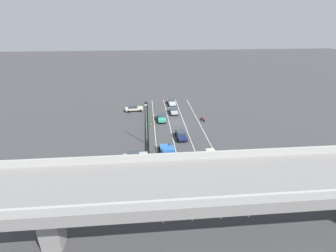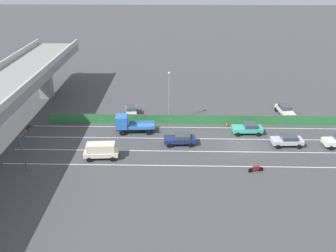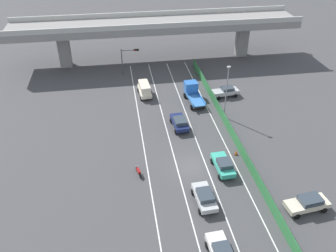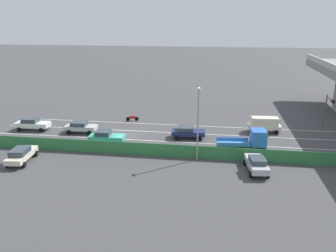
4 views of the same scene
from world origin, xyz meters
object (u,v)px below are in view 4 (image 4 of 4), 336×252
at_px(car_sedan_white, 32,124).
at_px(flatbed_truck_blue, 251,140).
at_px(street_lamp, 198,118).
at_px(car_taxi_teal, 106,137).
at_px(parked_sedan_cream, 21,154).
at_px(traffic_cone, 122,149).
at_px(traffic_light, 328,106).
at_px(car_van_cream, 264,124).
at_px(motorcycle, 132,118).
at_px(car_sedan_navy, 188,132).
at_px(parked_wagon_silver, 257,163).
at_px(car_sedan_silver, 81,127).

height_order(car_sedan_white, flatbed_truck_blue, flatbed_truck_blue).
bearing_deg(car_sedan_white, flatbed_truck_blue, 82.83).
bearing_deg(street_lamp, car_taxi_teal, -107.16).
xyz_separation_m(car_sedan_white, flatbed_truck_blue, (3.76, 29.85, 0.43)).
relative_size(flatbed_truck_blue, parked_sedan_cream, 1.21).
bearing_deg(traffic_cone, traffic_light, 114.46).
bearing_deg(car_van_cream, motorcycle, -97.99).
bearing_deg(motorcycle, car_taxi_teal, -4.83).
height_order(car_taxi_teal, traffic_cone, car_taxi_teal).
height_order(car_van_cream, street_lamp, street_lamp).
relative_size(car_taxi_teal, street_lamp, 0.54).
bearing_deg(car_sedan_navy, parked_wagon_silver, 40.92).
height_order(motorcycle, traffic_cone, motorcycle).
bearing_deg(street_lamp, parked_sedan_cream, -80.07).
distance_m(motorcycle, parked_wagon_silver, 23.31).
distance_m(car_sedan_silver, street_lamp, 18.42).
distance_m(traffic_light, street_lamp, 21.63).
height_order(car_sedan_navy, parked_sedan_cream, parked_sedan_cream).
distance_m(car_sedan_white, traffic_cone, 16.06).
relative_size(car_taxi_teal, traffic_light, 0.91).
xyz_separation_m(car_taxi_teal, parked_wagon_silver, (5.73, 17.96, 0.00)).
relative_size(car_sedan_white, traffic_light, 0.97).
bearing_deg(traffic_light, traffic_cone, -65.54).
bearing_deg(traffic_light, street_lamp, -53.01).
height_order(car_sedan_navy, traffic_light, traffic_light).
height_order(flatbed_truck_blue, street_lamp, street_lamp).
distance_m(parked_sedan_cream, traffic_light, 39.92).
bearing_deg(car_sedan_silver, car_taxi_teal, 54.02).
relative_size(car_sedan_navy, parked_wagon_silver, 0.99).
height_order(motorcycle, street_lamp, street_lamp).
bearing_deg(parked_wagon_silver, traffic_light, 143.96).
xyz_separation_m(car_sedan_navy, parked_sedan_cream, (10.40, -17.40, 0.02)).
xyz_separation_m(car_sedan_navy, car_sedan_silver, (-0.05, -14.82, -0.00)).
distance_m(car_van_cream, car_sedan_white, 32.57).
bearing_deg(parked_wagon_silver, parked_sedan_cream, -87.23).
distance_m(parked_wagon_silver, traffic_light, 18.86).
xyz_separation_m(flatbed_truck_blue, traffic_light, (-9.45, 11.15, 2.15)).
bearing_deg(car_taxi_teal, parked_wagon_silver, 72.31).
xyz_separation_m(flatbed_truck_blue, street_lamp, (3.54, -6.09, 3.56)).
bearing_deg(car_sedan_white, traffic_cone, 67.13).
height_order(car_sedan_navy, flatbed_truck_blue, flatbed_truck_blue).
bearing_deg(parked_wagon_silver, car_taxi_teal, -107.69).
bearing_deg(street_lamp, parked_wagon_silver, 71.33).
xyz_separation_m(car_sedan_navy, car_van_cream, (-3.93, 10.29, 0.33)).
bearing_deg(parked_wagon_silver, street_lamp, -108.67).
xyz_separation_m(parked_wagon_silver, street_lamp, (-2.11, -6.25, 4.02)).
bearing_deg(car_sedan_white, car_sedan_navy, 89.37).
bearing_deg(car_sedan_navy, flatbed_truck_blue, 65.68).
bearing_deg(flatbed_truck_blue, car_sedan_white, -97.17).
xyz_separation_m(car_sedan_silver, street_lamp, (7.10, 16.51, 4.04)).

